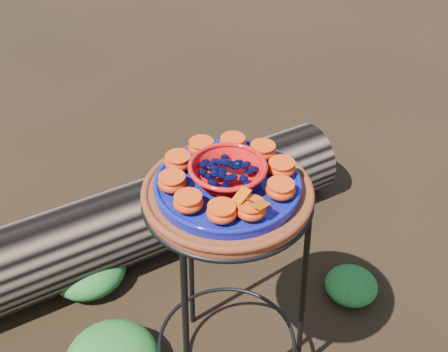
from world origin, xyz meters
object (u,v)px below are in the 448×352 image
cobalt_plate (228,185)px  plant_stand (227,297)px  terracotta_saucer (228,194)px  red_bowl (228,173)px  driftwood_log (150,216)px

cobalt_plate → plant_stand: bearing=0.0°
plant_stand → terracotta_saucer: bearing=0.0°
plant_stand → terracotta_saucer: size_ratio=1.78×
red_bowl → cobalt_plate: bearing=0.0°
cobalt_plate → driftwood_log: (0.04, 0.62, -0.60)m
cobalt_plate → red_bowl: (0.00, 0.00, 0.03)m
plant_stand → cobalt_plate: cobalt_plate is taller
cobalt_plate → red_bowl: bearing=0.0°
terracotta_saucer → red_bowl: bearing=0.0°
plant_stand → red_bowl: size_ratio=4.16×
cobalt_plate → driftwood_log: bearing=86.1°
plant_stand → driftwood_log: 0.66m
terracotta_saucer → red_bowl: (0.00, 0.00, 0.06)m
red_bowl → terracotta_saucer: bearing=0.0°
red_bowl → driftwood_log: red_bowl is taller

